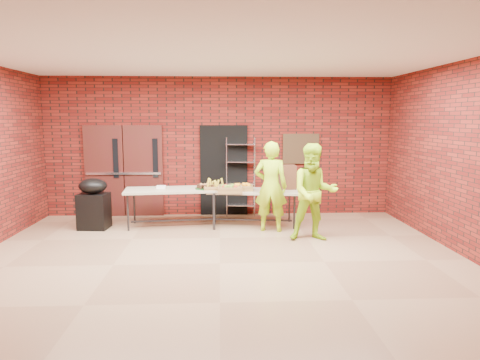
# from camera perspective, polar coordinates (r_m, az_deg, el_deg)

# --- Properties ---
(room) EXTENTS (8.08, 7.08, 3.28)m
(room) POSITION_cam_1_polar(r_m,az_deg,el_deg) (6.48, -2.79, 2.43)
(room) COLOR #8C694B
(room) RESTS_ON ground
(double_doors) EXTENTS (1.78, 0.12, 2.10)m
(double_doors) POSITION_cam_1_polar(r_m,az_deg,el_deg) (10.20, -15.18, 1.17)
(double_doors) COLOR #401212
(double_doors) RESTS_ON room
(dark_doorway) EXTENTS (1.10, 0.06, 2.10)m
(dark_doorway) POSITION_cam_1_polar(r_m,az_deg,el_deg) (9.98, -2.17, 1.28)
(dark_doorway) COLOR black
(dark_doorway) RESTS_ON room
(bronze_plaque) EXTENTS (0.85, 0.04, 0.70)m
(bronze_plaque) POSITION_cam_1_polar(r_m,az_deg,el_deg) (10.10, 8.11, 4.14)
(bronze_plaque) COLOR #3B2917
(bronze_plaque) RESTS_ON room
(wire_rack) EXTENTS (0.69, 0.30, 1.82)m
(wire_rack) POSITION_cam_1_polar(r_m,az_deg,el_deg) (9.87, 0.08, 0.39)
(wire_rack) COLOR #B7B6BD
(wire_rack) RESTS_ON room
(table_left) EXTENTS (2.02, 1.00, 0.80)m
(table_left) POSITION_cam_1_polar(r_m,az_deg,el_deg) (9.01, -8.97, -1.59)
(table_left) COLOR tan
(table_left) RESTS_ON room
(table_right) EXTENTS (1.94, 1.00, 0.76)m
(table_right) POSITION_cam_1_polar(r_m,az_deg,el_deg) (8.97, 1.74, -1.76)
(table_right) COLOR tan
(table_right) RESTS_ON room
(basket_bananas) EXTENTS (0.47, 0.36, 0.15)m
(basket_bananas) POSITION_cam_1_polar(r_m,az_deg,el_deg) (8.84, -3.26, -1.08)
(basket_bananas) COLOR olive
(basket_bananas) RESTS_ON table_right
(basket_oranges) EXTENTS (0.45, 0.35, 0.14)m
(basket_oranges) POSITION_cam_1_polar(r_m,az_deg,el_deg) (8.93, 0.23, -0.99)
(basket_oranges) COLOR olive
(basket_oranges) RESTS_ON table_right
(basket_apples) EXTENTS (0.50, 0.39, 0.16)m
(basket_apples) POSITION_cam_1_polar(r_m,az_deg,el_deg) (8.71, -1.36, -1.18)
(basket_apples) COLOR olive
(basket_apples) RESTS_ON table_right
(muffin_tray) EXTENTS (0.43, 0.43, 0.11)m
(muffin_tray) POSITION_cam_1_polar(r_m,az_deg,el_deg) (8.91, -4.64, -0.87)
(muffin_tray) COLOR #124619
(muffin_tray) RESTS_ON table_left
(napkin_box) EXTENTS (0.18, 0.12, 0.06)m
(napkin_box) POSITION_cam_1_polar(r_m,az_deg,el_deg) (9.07, -10.46, -0.93)
(napkin_box) COLOR white
(napkin_box) RESTS_ON table_left
(coffee_dispenser) EXTENTS (0.38, 0.34, 0.50)m
(coffee_dispenser) POSITION_cam_1_polar(r_m,az_deg,el_deg) (9.17, 6.20, 0.40)
(coffee_dispenser) COLOR #4E2D1B
(coffee_dispenser) RESTS_ON table_right
(cup_stack_front) EXTENTS (0.07, 0.07, 0.21)m
(cup_stack_front) POSITION_cam_1_polar(r_m,az_deg,el_deg) (8.81, 3.58, -0.83)
(cup_stack_front) COLOR white
(cup_stack_front) RESTS_ON table_right
(cup_stack_mid) EXTENTS (0.09, 0.09, 0.27)m
(cup_stack_mid) POSITION_cam_1_polar(r_m,az_deg,el_deg) (8.78, 4.46, -0.70)
(cup_stack_mid) COLOR white
(cup_stack_mid) RESTS_ON table_right
(cup_stack_back) EXTENTS (0.08, 0.08, 0.24)m
(cup_stack_back) POSITION_cam_1_polar(r_m,az_deg,el_deg) (9.05, 3.98, -0.50)
(cup_stack_back) COLOR white
(cup_stack_back) RESTS_ON table_right
(covered_grill) EXTENTS (0.62, 0.53, 1.05)m
(covered_grill) POSITION_cam_1_polar(r_m,az_deg,el_deg) (9.27, -18.93, -2.99)
(covered_grill) COLOR black
(covered_grill) RESTS_ON room
(volunteer_woman) EXTENTS (0.74, 0.56, 1.81)m
(volunteer_woman) POSITION_cam_1_polar(r_m,az_deg,el_deg) (8.55, 4.12, -0.87)
(volunteer_woman) COLOR #A3D617
(volunteer_woman) RESTS_ON room
(volunteer_man) EXTENTS (0.90, 0.72, 1.80)m
(volunteer_man) POSITION_cam_1_polar(r_m,az_deg,el_deg) (7.99, 9.84, -1.65)
(volunteer_man) COLOR #A3D617
(volunteer_man) RESTS_ON room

